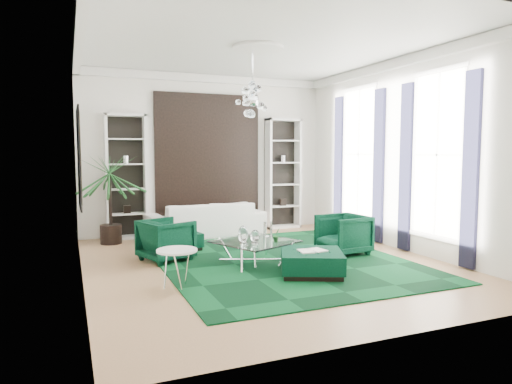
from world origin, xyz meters
name	(u,v)px	position (x,y,z in m)	size (l,w,h in m)	color
floor	(265,264)	(0.00, 0.00, -0.01)	(6.00, 7.00, 0.02)	tan
ceiling	(265,42)	(0.00, 0.00, 3.81)	(6.00, 7.00, 0.02)	white
wall_back	(207,154)	(0.00, 3.51, 1.90)	(6.00, 0.02, 3.80)	white
wall_front	(402,157)	(0.00, -3.51, 1.90)	(6.00, 0.02, 3.80)	white
wall_left	(78,155)	(-3.01, 0.00, 1.90)	(0.02, 7.00, 3.80)	white
wall_right	(404,155)	(3.01, 0.00, 1.90)	(0.02, 7.00, 3.80)	white
crown_molding	(265,48)	(0.00, 0.00, 3.70)	(6.00, 7.00, 0.18)	white
ceiling_medallion	(258,48)	(0.00, 0.30, 3.77)	(0.90, 0.90, 0.05)	white
tapestry	(208,154)	(0.00, 3.46, 1.90)	(2.50, 0.06, 2.80)	black
shelving_left	(126,177)	(-1.95, 3.31, 1.40)	(0.90, 0.38, 2.80)	white
shelving_right	(283,174)	(1.95, 3.31, 1.40)	(0.90, 0.38, 2.80)	white
painting	(80,158)	(-2.97, 0.60, 1.85)	(0.04, 1.30, 1.60)	black
window_near	(437,155)	(2.99, -0.90, 1.90)	(0.03, 1.10, 2.90)	white
curtain_near_a	(471,170)	(2.96, -1.68, 1.65)	(0.07, 0.30, 3.25)	black
curtain_near_b	(406,168)	(2.96, -0.12, 1.65)	(0.07, 0.30, 3.25)	black
window_far	(359,154)	(2.99, 1.50, 1.90)	(0.03, 1.10, 2.90)	white
curtain_far_a	(379,166)	(2.96, 0.72, 1.65)	(0.07, 0.30, 3.25)	black
curtain_far_b	(339,164)	(2.96, 2.28, 1.65)	(0.07, 0.30, 3.25)	black
rug	(281,260)	(0.34, 0.05, 0.01)	(4.20, 5.00, 0.02)	black
sofa	(206,219)	(-0.23, 2.92, 0.39)	(2.68, 1.05, 0.78)	white
armchair_left	(166,240)	(-1.56, 0.85, 0.38)	(0.80, 0.83, 0.75)	black
armchair_right	(343,234)	(1.68, 0.08, 0.38)	(0.82, 0.84, 0.76)	black
coffee_table	(255,252)	(-0.18, 0.01, 0.20)	(1.19, 1.19, 0.41)	white
ottoman_side	(178,241)	(-1.19, 1.62, 0.18)	(0.80, 0.80, 0.35)	black
ottoman_front	(311,263)	(0.38, -1.00, 0.19)	(0.96, 0.96, 0.38)	black
book	(312,250)	(0.38, -1.00, 0.40)	(0.44, 0.29, 0.03)	white
side_table	(177,270)	(-1.76, -0.92, 0.28)	(0.58, 0.58, 0.56)	white
palm	(110,187)	(-2.35, 2.83, 1.22)	(1.53, 1.53, 2.44)	#1F5E27
chandelier	(253,101)	(-0.09, 0.34, 2.85)	(0.80, 0.80, 0.72)	white
table_plant	(276,235)	(0.12, -0.24, 0.53)	(0.13, 0.11, 0.24)	#1F5E27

